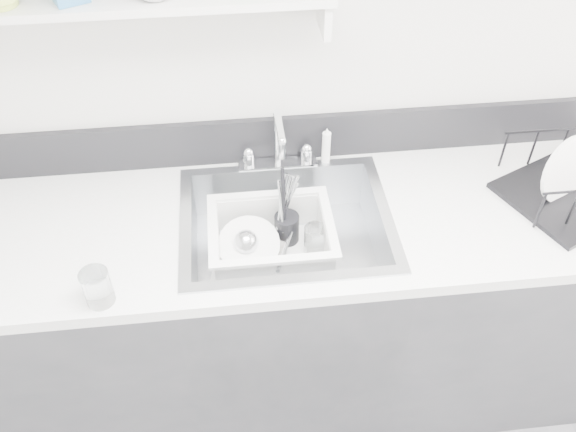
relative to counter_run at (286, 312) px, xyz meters
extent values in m
cube|color=silver|center=(0.00, 0.30, 0.84)|extent=(3.50, 0.02, 2.60)
cube|color=#2C2C30|center=(0.00, 0.00, -0.02)|extent=(3.20, 0.62, 0.88)
cube|color=silver|center=(0.00, 0.00, 0.44)|extent=(3.20, 0.62, 0.04)
cube|color=black|center=(0.00, 0.30, 0.54)|extent=(3.20, 0.02, 0.16)
cube|color=silver|center=(0.00, 0.25, 0.47)|extent=(0.26, 0.06, 0.02)
cylinder|color=silver|center=(-0.10, 0.25, 0.50)|extent=(0.04, 0.04, 0.05)
cylinder|color=silver|center=(0.10, 0.25, 0.50)|extent=(0.04, 0.04, 0.05)
cylinder|color=silver|center=(0.00, 0.25, 0.57)|extent=(0.02, 0.02, 0.20)
cylinder|color=silver|center=(0.00, 0.18, 0.68)|extent=(0.02, 0.15, 0.02)
cylinder|color=white|center=(0.16, 0.25, 0.53)|extent=(0.03, 0.03, 0.14)
cube|color=silver|center=(-0.35, 0.23, 1.06)|extent=(1.00, 0.16, 0.02)
cube|color=silver|center=(0.13, 0.23, 1.00)|extent=(0.02, 0.14, 0.10)
cylinder|color=white|center=(-0.11, 0.00, 0.31)|extent=(0.21, 0.21, 0.01)
cylinder|color=white|center=(-0.10, 0.01, 0.33)|extent=(0.21, 0.21, 0.01)
cylinder|color=white|center=(-0.12, 0.00, 0.36)|extent=(0.24, 0.23, 0.09)
cylinder|color=black|center=(0.01, 0.06, 0.36)|extent=(0.08, 0.08, 0.10)
cylinder|color=silver|center=(0.00, 0.07, 0.45)|extent=(0.01, 0.05, 0.20)
cylinder|color=silver|center=(0.02, 0.06, 0.44)|extent=(0.02, 0.04, 0.18)
cylinder|color=black|center=(0.00, 0.07, 0.47)|extent=(0.01, 0.06, 0.22)
cylinder|color=white|center=(0.09, 0.00, 0.36)|extent=(0.07, 0.07, 0.10)
cylinder|color=white|center=(-0.52, -0.25, 0.51)|extent=(0.09, 0.09, 0.11)
imported|color=white|center=(0.10, -0.05, 0.32)|extent=(0.10, 0.10, 0.03)
camera|label=1|loc=(-0.14, -1.31, 1.75)|focal=38.00mm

